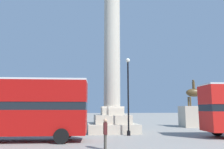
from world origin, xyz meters
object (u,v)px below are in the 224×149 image
pedestrian_near_lamp (105,132)px  bus_a (14,107)px  monument_column (112,58)px  street_lamp (128,94)px  equestrian_statue (195,114)px

pedestrian_near_lamp → bus_a: bearing=56.2°
monument_column → street_lamp: size_ratio=3.09×
monument_column → street_lamp: 5.13m
monument_column → equestrian_statue: monument_column is taller
bus_a → street_lamp: (8.87, 2.41, 1.16)m
monument_column → pedestrian_near_lamp: bearing=-99.9°
equestrian_statue → street_lamp: bearing=-139.0°
monument_column → street_lamp: bearing=-71.2°
monument_column → pedestrian_near_lamp: 11.54m
equestrian_statue → pedestrian_near_lamp: size_ratio=3.51×
equestrian_statue → street_lamp: size_ratio=0.89×
bus_a → street_lamp: bearing=18.5°
equestrian_statue → bus_a: bearing=-148.0°
street_lamp → pedestrian_near_lamp: size_ratio=3.95×
equestrian_statue → pedestrian_near_lamp: (-13.03, -14.04, -0.68)m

